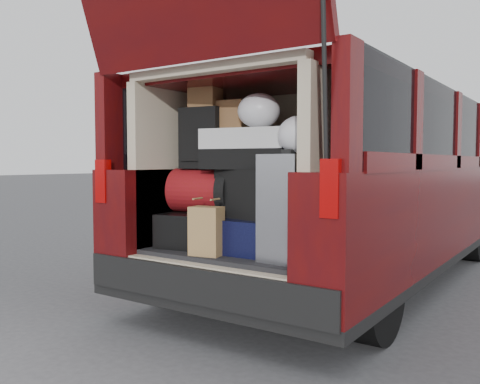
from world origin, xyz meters
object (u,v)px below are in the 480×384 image
object	(u,v)px
red_duffel	(206,191)
twotone_duffel	(249,149)
black_soft_case	(252,194)
black_hardshell	(201,228)
kraft_bag	(206,231)
silver_roller	(294,207)
navy_hardshell	(253,234)
backpack	(203,138)

from	to	relation	value
red_duffel	twotone_duffel	xyz separation A→B (m)	(0.37, 0.01, 0.29)
black_soft_case	twotone_duffel	size ratio (longest dim) A/B	0.75
black_hardshell	kraft_bag	xyz separation A→B (m)	(0.30, -0.31, 0.04)
black_hardshell	kraft_bag	distance (m)	0.44
silver_roller	kraft_bag	distance (m)	0.59
red_duffel	navy_hardshell	bearing A→B (deg)	-9.63
navy_hardshell	red_duffel	size ratio (longest dim) A/B	1.07
black_hardshell	red_duffel	xyz separation A→B (m)	(0.05, -0.01, 0.28)
red_duffel	black_hardshell	bearing A→B (deg)	162.98
black_hardshell	backpack	size ratio (longest dim) A/B	1.37
twotone_duffel	black_hardshell	bearing A→B (deg)	173.45
red_duffel	twotone_duffel	size ratio (longest dim) A/B	0.80
black_hardshell	red_duffel	world-z (taller)	red_duffel
black_hardshell	silver_roller	distance (m)	0.86
black_hardshell	silver_roller	xyz separation A→B (m)	(0.83, -0.11, 0.21)
navy_hardshell	silver_roller	bearing A→B (deg)	-15.72
black_hardshell	backpack	distance (m)	0.65
kraft_bag	red_duffel	distance (m)	0.46
twotone_duffel	backpack	bearing A→B (deg)	173.34
silver_roller	black_soft_case	bearing A→B (deg)	169.80
black_soft_case	twotone_duffel	xyz separation A→B (m)	(-0.04, 0.03, 0.30)
kraft_bag	navy_hardshell	bearing A→B (deg)	51.81
kraft_bag	backpack	xyz separation A→B (m)	(-0.28, 0.31, 0.62)
black_soft_case	twotone_duffel	bearing A→B (deg)	157.97
black_hardshell	black_soft_case	xyz separation A→B (m)	(0.46, -0.02, 0.27)
black_hardshell	red_duffel	size ratio (longest dim) A/B	1.23
kraft_bag	backpack	size ratio (longest dim) A/B	0.73
twotone_duffel	kraft_bag	bearing A→B (deg)	-117.52
black_soft_case	twotone_duffel	distance (m)	0.30
navy_hardshell	twotone_duffel	bearing A→B (deg)	160.55
navy_hardshell	twotone_duffel	distance (m)	0.58
kraft_bag	black_soft_case	world-z (taller)	black_soft_case
black_soft_case	backpack	bearing A→B (deg)	-171.63
red_duffel	black_soft_case	bearing A→B (deg)	-11.11
red_duffel	twotone_duffel	distance (m)	0.47
navy_hardshell	black_soft_case	distance (m)	0.28
black_soft_case	twotone_duffel	world-z (taller)	twotone_duffel
kraft_bag	black_soft_case	size ratio (longest dim) A/B	0.69
black_hardshell	kraft_bag	world-z (taller)	kraft_bag
backpack	black_soft_case	bearing A→B (deg)	-11.00
black_hardshell	silver_roller	size ratio (longest dim) A/B	0.92
black_hardshell	silver_roller	bearing A→B (deg)	-17.74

